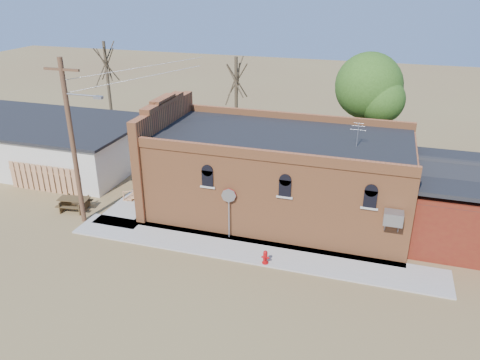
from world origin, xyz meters
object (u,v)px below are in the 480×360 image
(stop_sign, at_px, (229,200))
(trash_barrel, at_px, (163,190))
(brick_bar, at_px, (274,174))
(picnic_table, at_px, (74,202))
(utility_pole, at_px, (73,140))
(fire_hydrant, at_px, (265,257))

(stop_sign, xyz_separation_m, trash_barrel, (-5.48, 3.47, -1.71))
(stop_sign, relative_size, trash_barrel, 3.29)
(brick_bar, relative_size, picnic_table, 8.46)
(utility_pole, bearing_deg, trash_barrel, 55.04)
(picnic_table, bearing_deg, trash_barrel, 27.01)
(brick_bar, bearing_deg, fire_hydrant, -80.25)
(fire_hydrant, bearing_deg, brick_bar, 82.45)
(fire_hydrant, bearing_deg, utility_pole, 156.30)
(brick_bar, height_order, fire_hydrant, brick_bar)
(brick_bar, height_order, trash_barrel, brick_bar)
(utility_pole, height_order, stop_sign, utility_pole)
(brick_bar, distance_m, trash_barrel, 7.19)
(brick_bar, distance_m, fire_hydrant, 5.90)
(brick_bar, xyz_separation_m, stop_sign, (-1.46, -3.69, -0.13))
(brick_bar, xyz_separation_m, picnic_table, (-11.14, -3.28, -1.86))
(utility_pole, xyz_separation_m, stop_sign, (8.33, 0.60, -2.56))
(fire_hydrant, relative_size, trash_barrel, 0.82)
(fire_hydrant, height_order, stop_sign, stop_sign)
(stop_sign, bearing_deg, trash_barrel, 160.22)
(brick_bar, distance_m, picnic_table, 11.76)
(brick_bar, height_order, utility_pole, utility_pole)
(brick_bar, xyz_separation_m, trash_barrel, (-6.94, -0.23, -1.84))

